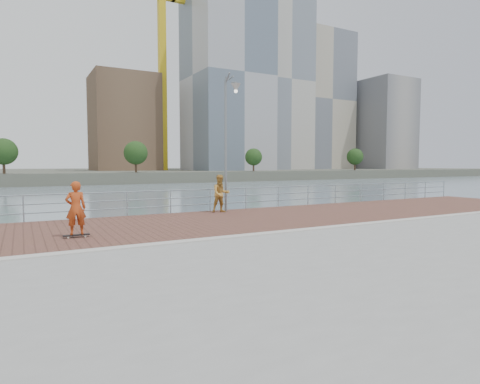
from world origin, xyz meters
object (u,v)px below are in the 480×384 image
street_lamp (230,118)px  skateboarder (76,208)px  bystander (221,194)px  guardrail (191,198)px

street_lamp → skateboarder: size_ratio=3.74×
street_lamp → bystander: street_lamp is taller
street_lamp → bystander: 3.65m
guardrail → bystander: (1.20, -0.87, 0.24)m
skateboarder → guardrail: bearing=-140.8°
guardrail → street_lamp: bearing=-30.2°
guardrail → skateboarder: (-5.74, -4.63, 0.27)m
skateboarder → bystander: 7.89m
skateboarder → bystander: size_ratio=0.94×
bystander → skateboarder: bearing=-143.1°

